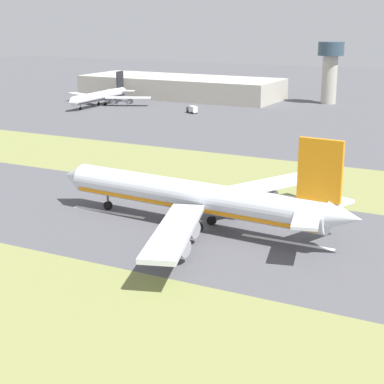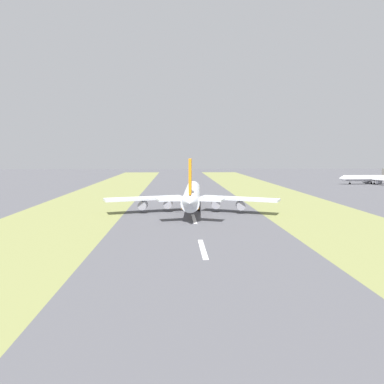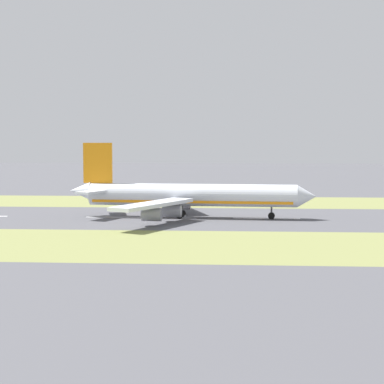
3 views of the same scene
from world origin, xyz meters
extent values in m
plane|color=#4C4C51|center=(0.00, 0.00, 0.00)|extent=(800.00, 800.00, 0.00)
cube|color=olive|center=(-45.00, 0.00, 0.00)|extent=(40.00, 600.00, 0.01)
cube|color=olive|center=(45.00, 0.00, 0.00)|extent=(40.00, 600.00, 0.01)
cube|color=silver|center=(0.00, -18.65, 0.01)|extent=(1.20, 18.00, 0.01)
cube|color=silver|center=(0.00, 21.35, 0.01)|extent=(1.20, 18.00, 0.01)
cylinder|color=silver|center=(0.21, 1.35, 6.20)|extent=(9.71, 56.28, 6.00)
cone|color=silver|center=(2.24, 31.79, 6.20)|extent=(6.20, 5.38, 5.88)
cone|color=silver|center=(-1.85, -29.58, 7.00)|extent=(5.49, 6.33, 5.10)
cube|color=orange|center=(0.21, 1.35, 4.55)|extent=(9.26, 54.02, 0.70)
cube|color=silver|center=(-17.73, -4.69, 5.30)|extent=(29.42, 14.75, 0.90)
cube|color=silver|center=(17.19, -7.01, 5.30)|extent=(28.72, 18.03, 0.90)
cylinder|color=#93939E|center=(-9.04, -2.04, 2.85)|extent=(3.51, 5.00, 3.20)
cylinder|color=#93939E|center=(-18.25, -4.93, 2.85)|extent=(3.51, 5.00, 3.20)
cylinder|color=#93939E|center=(8.92, -3.24, 2.85)|extent=(3.51, 5.00, 3.20)
cylinder|color=#93939E|center=(17.67, -7.33, 2.85)|extent=(3.51, 5.00, 3.20)
cube|color=orange|center=(-1.52, -24.59, 14.70)|extent=(1.33, 8.04, 11.00)
cube|color=silver|center=(-7.01, -24.22, 7.20)|extent=(10.77, 6.72, 0.60)
cube|color=silver|center=(3.97, -24.96, 7.20)|extent=(10.92, 7.80, 0.60)
cylinder|color=#59595E|center=(1.62, 22.59, 2.50)|extent=(0.50, 0.50, 3.20)
cylinder|color=black|center=(1.62, 22.59, 0.90)|extent=(1.02, 1.86, 1.80)
cylinder|color=#59595E|center=(-2.59, -1.47, 2.50)|extent=(0.50, 0.50, 3.20)
cylinder|color=black|center=(-2.59, -1.47, 0.90)|extent=(1.02, 1.86, 1.80)
cylinder|color=#59595E|center=(2.60, -1.81, 2.50)|extent=(0.50, 0.50, 3.20)
cylinder|color=black|center=(2.60, -1.81, 0.90)|extent=(1.02, 1.86, 1.80)
cube|color=#B2AD9E|center=(178.50, 101.51, 5.05)|extent=(36.00, 101.50, 10.10)
cylinder|color=#B2AD9E|center=(189.77, 28.39, 11.08)|extent=(7.00, 7.00, 22.17)
cylinder|color=#334756|center=(189.77, 28.39, 25.29)|extent=(12.00, 12.00, 6.25)
cylinder|color=white|center=(133.50, 119.23, 4.38)|extent=(39.70, 5.80, 4.24)
cone|color=white|center=(111.97, 118.37, 4.38)|extent=(3.69, 4.29, 4.15)
cone|color=white|center=(155.39, 120.09, 4.95)|extent=(4.38, 3.77, 3.60)
cube|color=black|center=(133.50, 119.23, 3.21)|extent=(38.11, 5.53, 0.49)
cube|color=white|center=(139.09, 107.07, 3.74)|extent=(12.29, 20.42, 0.64)
cube|color=white|center=(138.11, 131.78, 3.74)|extent=(10.91, 20.72, 0.64)
cylinder|color=#93939E|center=(136.58, 112.99, 2.01)|extent=(3.48, 2.39, 2.26)
cylinder|color=#93939E|center=(139.30, 106.73, 2.01)|extent=(3.48, 2.39, 2.26)
cylinder|color=#93939E|center=(136.07, 125.69, 2.01)|extent=(3.48, 2.39, 2.26)
cylinder|color=#93939E|center=(138.29, 132.15, 2.01)|extent=(3.48, 2.39, 2.26)
cube|color=black|center=(151.86, 119.95, 10.39)|extent=(5.67, 0.79, 7.77)
cube|color=white|center=(152.01, 116.07, 5.09)|extent=(5.36, 7.70, 0.42)
cube|color=white|center=(151.70, 123.84, 5.09)|extent=(4.91, 7.64, 0.42)
cylinder|color=#59595E|center=(118.48, 118.63, 1.77)|extent=(0.35, 0.35, 2.26)
cylinder|color=black|center=(118.48, 118.63, 0.64)|extent=(1.30, 0.69, 1.27)
cylinder|color=#59595E|center=(135.69, 117.48, 1.77)|extent=(0.35, 0.35, 2.26)
cylinder|color=black|center=(135.69, 117.48, 0.64)|extent=(1.30, 0.69, 1.27)
cylinder|color=#59595E|center=(135.55, 121.15, 1.77)|extent=(0.35, 0.35, 2.26)
cylinder|color=black|center=(135.55, 121.15, 0.64)|extent=(1.30, 0.69, 1.27)
cube|color=#4C4C51|center=(134.29, 72.79, 1.50)|extent=(2.93, 2.87, 2.00)
cube|color=silver|center=(132.65, 70.27, 1.80)|extent=(4.02, 4.55, 2.60)
cylinder|color=black|center=(133.36, 73.39, 0.50)|extent=(0.84, 1.03, 1.00)
cylinder|color=black|center=(135.21, 72.19, 0.50)|extent=(0.84, 1.03, 1.00)
cylinder|color=black|center=(131.08, 69.86, 0.50)|extent=(0.84, 1.03, 1.00)
cylinder|color=black|center=(132.93, 68.66, 0.50)|extent=(0.84, 1.03, 1.00)
camera|label=1|loc=(-107.23, -54.97, 40.81)|focal=60.00mm
camera|label=2|loc=(-6.23, -142.39, 21.68)|focal=35.00mm
camera|label=3|loc=(171.52, 12.72, 20.95)|focal=60.00mm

